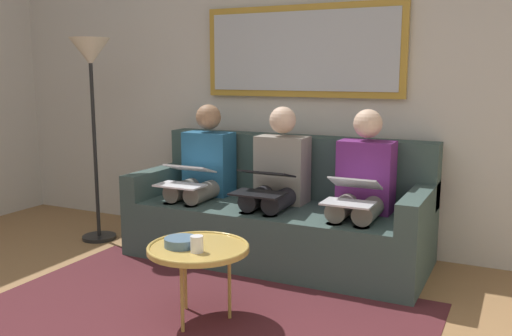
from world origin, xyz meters
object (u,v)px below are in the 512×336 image
(person_left, at_px, (362,187))
(person_middle, at_px, (277,180))
(person_right, at_px, (203,173))
(coffee_table, at_px, (198,249))
(laptop_white, at_px, (185,176))
(cup, at_px, (197,244))
(standing_lamp, at_px, (91,74))
(framed_mirror, at_px, (301,51))
(bowl, at_px, (181,242))
(laptop_silver, at_px, (352,192))
(laptop_black, at_px, (263,182))
(couch, at_px, (280,217))

(person_left, height_order, person_middle, same)
(person_right, bearing_deg, person_left, 180.00)
(coffee_table, distance_m, laptop_white, 1.15)
(cup, bearing_deg, standing_lamp, -32.39)
(person_left, bearing_deg, coffee_table, 62.19)
(person_middle, bearing_deg, laptop_white, 20.81)
(framed_mirror, distance_m, person_right, 1.23)
(bowl, distance_m, laptop_silver, 1.19)
(person_left, distance_m, person_right, 1.28)
(laptop_silver, bearing_deg, framed_mirror, -47.22)
(framed_mirror, xyz_separation_m, standing_lamp, (1.55, 0.66, -0.18))
(person_middle, height_order, person_right, same)
(framed_mirror, xyz_separation_m, laptop_white, (0.64, 0.70, -0.92))
(laptop_silver, xyz_separation_m, laptop_white, (1.28, 0.01, 0.00))
(laptop_silver, height_order, laptop_white, laptop_silver)
(laptop_black, xyz_separation_m, standing_lamp, (1.55, -0.04, 0.74))
(cup, xyz_separation_m, standing_lamp, (1.63, -1.03, 0.89))
(bowl, height_order, laptop_black, laptop_black)
(framed_mirror, relative_size, standing_lamp, 0.99)
(coffee_table, bearing_deg, bowl, 22.98)
(cup, xyz_separation_m, laptop_black, (0.08, -0.99, 0.15))
(person_right, xyz_separation_m, standing_lamp, (0.91, 0.20, 0.76))
(coffee_table, xyz_separation_m, bowl, (0.09, 0.04, 0.04))
(laptop_white, height_order, standing_lamp, standing_lamp)
(framed_mirror, height_order, person_left, framed_mirror)
(cup, height_order, bowl, cup)
(cup, distance_m, laptop_black, 1.01)
(person_right, relative_size, laptop_white, 3.20)
(couch, bearing_deg, bowl, 87.51)
(framed_mirror, xyz_separation_m, bowl, (0.05, 1.64, -1.09))
(couch, height_order, laptop_white, couch)
(laptop_silver, relative_size, person_middle, 0.31)
(bowl, bearing_deg, person_right, -63.74)
(framed_mirror, relative_size, bowl, 8.79)
(laptop_black, height_order, laptop_white, laptop_black)
(laptop_silver, height_order, standing_lamp, standing_lamp)
(bowl, xyz_separation_m, laptop_silver, (-0.69, -0.95, 0.17))
(person_right, bearing_deg, laptop_black, 159.50)
(couch, bearing_deg, cup, 93.41)
(framed_mirror, distance_m, person_middle, 1.05)
(cup, distance_m, person_left, 1.36)
(person_left, distance_m, person_middle, 0.64)
(laptop_white, xyz_separation_m, standing_lamp, (0.91, -0.04, 0.75))
(couch, distance_m, person_middle, 0.31)
(cup, relative_size, person_right, 0.08)
(person_middle, relative_size, person_right, 1.00)
(bowl, xyz_separation_m, laptop_black, (-0.05, -0.95, 0.17))
(person_right, bearing_deg, framed_mirror, -144.48)
(couch, xyz_separation_m, cup, (-0.08, 1.30, 0.17))
(coffee_table, distance_m, standing_lamp, 2.08)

